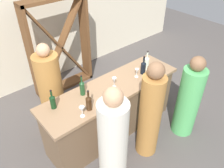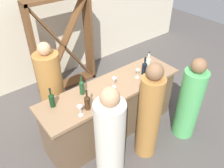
{
  "view_description": "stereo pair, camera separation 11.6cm",
  "coord_description": "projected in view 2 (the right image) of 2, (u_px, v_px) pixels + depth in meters",
  "views": [
    {
      "loc": [
        -1.77,
        -2.06,
        2.99
      ],
      "look_at": [
        0.0,
        0.0,
        0.99
      ],
      "focal_mm": 36.57,
      "sensor_mm": 36.0,
      "label": 1
    },
    {
      "loc": [
        -1.68,
        -2.13,
        2.99
      ],
      "look_at": [
        0.0,
        0.0,
        0.99
      ],
      "focal_mm": 36.57,
      "sensor_mm": 36.0,
      "label": 2
    }
  ],
  "objects": [
    {
      "name": "wine_glass_near_left",
      "position": [
        80.0,
        109.0,
        2.85
      ],
      "size": [
        0.07,
        0.07,
        0.16
      ],
      "color": "white",
      "rests_on": "bar_counter"
    },
    {
      "name": "wine_bottle_leftmost_dark_green",
      "position": [
        52.0,
        100.0,
        2.99
      ],
      "size": [
        0.07,
        0.07,
        0.29
      ],
      "color": "black",
      "rests_on": "bar_counter"
    },
    {
      "name": "person_right_guest",
      "position": [
        189.0,
        102.0,
        3.55
      ],
      "size": [
        0.43,
        0.43,
        1.44
      ],
      "rotation": [
        0.0,
        0.0,
        1.34
      ],
      "color": "#4CA559",
      "rests_on": "ground"
    },
    {
      "name": "back_wall",
      "position": [
        44.0,
        16.0,
        4.52
      ],
      "size": [
        8.0,
        0.1,
        2.8
      ],
      "primitive_type": "cube",
      "color": "beige",
      "rests_on": "ground"
    },
    {
      "name": "wine_bottle_second_left_amber_brown",
      "position": [
        87.0,
        102.0,
        2.94
      ],
      "size": [
        0.08,
        0.08,
        0.31
      ],
      "color": "#331E0F",
      "rests_on": "bar_counter"
    },
    {
      "name": "bar_counter",
      "position": [
        112.0,
        110.0,
        3.68
      ],
      "size": [
        2.3,
        0.66,
        0.94
      ],
      "color": "brown",
      "rests_on": "ground"
    },
    {
      "name": "wine_bottle_second_right_near_black",
      "position": [
        144.0,
        68.0,
        3.6
      ],
      "size": [
        0.08,
        0.08,
        0.31
      ],
      "color": "black",
      "rests_on": "bar_counter"
    },
    {
      "name": "wine_glass_near_right",
      "position": [
        114.0,
        80.0,
        3.32
      ],
      "size": [
        0.07,
        0.07,
        0.17
      ],
      "color": "white",
      "rests_on": "bar_counter"
    },
    {
      "name": "ground_plane",
      "position": [
        112.0,
        130.0,
        3.96
      ],
      "size": [
        12.0,
        12.0,
        0.0
      ],
      "primitive_type": "plane",
      "color": "#4C4744"
    },
    {
      "name": "wine_glass_near_center",
      "position": [
        138.0,
        72.0,
        3.53
      ],
      "size": [
        0.06,
        0.06,
        0.15
      ],
      "color": "white",
      "rests_on": "bar_counter"
    },
    {
      "name": "wine_bottle_center_olive_green",
      "position": [
        82.0,
        87.0,
        3.2
      ],
      "size": [
        0.07,
        0.07,
        0.32
      ],
      "color": "#193D1E",
      "rests_on": "bar_counter"
    },
    {
      "name": "person_left_guest",
      "position": [
        149.0,
        115.0,
        3.18
      ],
      "size": [
        0.42,
        0.42,
        1.59
      ],
      "rotation": [
        0.0,
        0.0,
        1.95
      ],
      "color": "#9E6B33",
      "rests_on": "ground"
    },
    {
      "name": "person_center_guest",
      "position": [
        110.0,
        143.0,
        2.83
      ],
      "size": [
        0.49,
        0.49,
        1.57
      ],
      "rotation": [
        0.0,
        0.0,
        1.17
      ],
      "color": "beige",
      "rests_on": "ground"
    },
    {
      "name": "wine_bottle_rightmost_clear_pale",
      "position": [
        148.0,
        63.0,
        3.71
      ],
      "size": [
        0.08,
        0.08,
        0.32
      ],
      "color": "#B7C6B2",
      "rests_on": "bar_counter"
    },
    {
      "name": "person_server_behind",
      "position": [
        53.0,
        93.0,
        3.59
      ],
      "size": [
        0.39,
        0.39,
        1.63
      ],
      "rotation": [
        0.0,
        0.0,
        -1.51
      ],
      "color": "#9E6B33",
      "rests_on": "ground"
    },
    {
      "name": "wine_rack",
      "position": [
        63.0,
        45.0,
        4.48
      ],
      "size": [
        1.25,
        0.28,
        1.89
      ],
      "color": "brown",
      "rests_on": "ground"
    }
  ]
}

